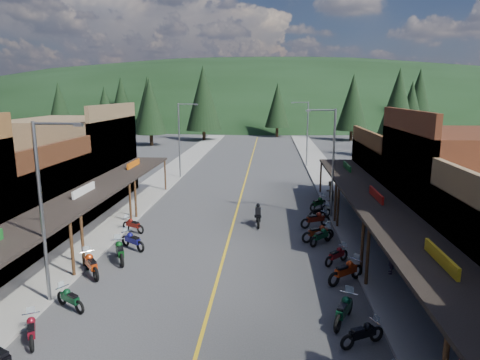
% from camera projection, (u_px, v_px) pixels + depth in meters
% --- Properties ---
extents(ground, '(220.00, 220.00, 0.00)m').
position_uv_depth(ground, '(224.00, 256.00, 24.30)').
color(ground, '#38383A').
rests_on(ground, ground).
extents(centerline, '(0.15, 90.00, 0.01)m').
position_uv_depth(centerline, '(245.00, 183.00, 43.84)').
color(centerline, gold).
rests_on(centerline, ground).
extents(sidewalk_west, '(3.40, 94.00, 0.15)m').
position_uv_depth(sidewalk_west, '(161.00, 181.00, 44.42)').
color(sidewalk_west, gray).
rests_on(sidewalk_west, ground).
extents(sidewalk_east, '(3.40, 94.00, 0.15)m').
position_uv_depth(sidewalk_east, '(330.00, 183.00, 43.23)').
color(sidewalk_east, gray).
rests_on(sidewalk_east, ground).
extents(shop_west_2, '(10.90, 9.00, 6.20)m').
position_uv_depth(shop_west_2, '(5.00, 201.00, 26.38)').
color(shop_west_2, '#3F2111').
rests_on(shop_west_2, ground).
extents(shop_west_3, '(10.90, 10.20, 8.20)m').
position_uv_depth(shop_west_3, '(73.00, 161.00, 35.56)').
color(shop_west_3, brown).
rests_on(shop_west_3, ground).
extents(shop_east_2, '(10.90, 9.00, 8.20)m').
position_uv_depth(shop_east_2, '(467.00, 193.00, 24.31)').
color(shop_east_2, '#562B19').
rests_on(shop_east_2, ground).
extents(shop_east_3, '(10.90, 10.20, 6.20)m').
position_uv_depth(shop_east_3, '(411.00, 177.00, 33.89)').
color(shop_east_3, '#4C2D16').
rests_on(shop_east_3, ground).
extents(streetlight_0, '(2.16, 0.18, 8.00)m').
position_uv_depth(streetlight_0, '(44.00, 206.00, 18.01)').
color(streetlight_0, gray).
rests_on(streetlight_0, ground).
extents(streetlight_1, '(2.16, 0.18, 8.00)m').
position_uv_depth(streetlight_1, '(181.00, 137.00, 45.36)').
color(streetlight_1, gray).
rests_on(streetlight_1, ground).
extents(streetlight_2, '(2.16, 0.18, 8.00)m').
position_uv_depth(streetlight_2, '(331.00, 158.00, 30.74)').
color(streetlight_2, gray).
rests_on(streetlight_2, ground).
extents(streetlight_3, '(2.16, 0.18, 8.00)m').
position_uv_depth(streetlight_3, '(306.00, 131.00, 52.23)').
color(streetlight_3, gray).
rests_on(streetlight_3, ground).
extents(ridge_hill, '(310.00, 140.00, 60.00)m').
position_uv_depth(ridge_hill, '(263.00, 117.00, 156.18)').
color(ridge_hill, black).
rests_on(ridge_hill, ground).
extents(pine_0, '(5.04, 5.04, 11.00)m').
position_uv_depth(pine_0, '(59.00, 105.00, 86.27)').
color(pine_0, black).
rests_on(pine_0, ground).
extents(pine_1, '(5.88, 5.88, 12.50)m').
position_uv_depth(pine_1, '(148.00, 101.00, 92.85)').
color(pine_1, black).
rests_on(pine_1, ground).
extents(pine_2, '(6.72, 6.72, 14.00)m').
position_uv_depth(pine_2, '(203.00, 98.00, 80.02)').
color(pine_2, black).
rests_on(pine_2, ground).
extents(pine_3, '(5.04, 5.04, 11.00)m').
position_uv_depth(pine_3, '(277.00, 105.00, 87.19)').
color(pine_3, black).
rests_on(pine_3, ground).
extents(pine_4, '(5.88, 5.88, 12.50)m').
position_uv_depth(pine_4, '(353.00, 102.00, 80.23)').
color(pine_4, black).
rests_on(pine_4, ground).
extents(pine_5, '(6.72, 6.72, 14.00)m').
position_uv_depth(pine_5, '(419.00, 97.00, 90.71)').
color(pine_5, black).
rests_on(pine_5, ground).
extents(pine_7, '(5.88, 5.88, 12.50)m').
position_uv_depth(pine_7, '(122.00, 100.00, 99.25)').
color(pine_7, black).
rests_on(pine_7, ground).
extents(pine_8, '(4.48, 4.48, 10.00)m').
position_uv_depth(pine_8, '(105.00, 114.00, 63.66)').
color(pine_8, black).
rests_on(pine_8, ground).
extents(pine_9, '(4.93, 4.93, 10.80)m').
position_uv_depth(pine_9, '(411.00, 110.00, 65.34)').
color(pine_9, black).
rests_on(pine_9, ground).
extents(pine_10, '(5.38, 5.38, 11.60)m').
position_uv_depth(pine_10, '(150.00, 106.00, 72.99)').
color(pine_10, black).
rests_on(pine_10, ground).
extents(pine_11, '(5.82, 5.82, 12.40)m').
position_uv_depth(pine_11, '(398.00, 106.00, 58.61)').
color(pine_11, black).
rests_on(pine_11, ground).
extents(bike_west_4, '(1.46, 1.95, 1.07)m').
position_uv_depth(bike_west_4, '(32.00, 329.00, 15.87)').
color(bike_west_4, maroon).
rests_on(bike_west_4, ground).
extents(bike_west_5, '(1.92, 1.54, 1.07)m').
position_uv_depth(bike_west_5, '(70.00, 298.00, 18.25)').
color(bike_west_5, '#0C4020').
rests_on(bike_west_5, ground).
extents(bike_west_6, '(2.01, 2.29, 1.31)m').
position_uv_depth(bike_west_6, '(91.00, 264.00, 21.58)').
color(bike_west_6, red).
rests_on(bike_west_6, ground).
extents(bike_west_7, '(1.71, 2.40, 1.31)m').
position_uv_depth(bike_west_7, '(120.00, 250.00, 23.36)').
color(bike_west_7, '#0E4818').
rests_on(bike_west_7, ground).
extents(bike_west_8, '(2.09, 1.81, 1.19)m').
position_uv_depth(bike_west_8, '(133.00, 240.00, 25.23)').
color(bike_west_8, navy).
rests_on(bike_west_8, ground).
extents(bike_west_9, '(1.97, 1.50, 1.09)m').
position_uv_depth(bike_west_9, '(133.00, 224.00, 28.33)').
color(bike_west_9, maroon).
rests_on(bike_west_9, ground).
extents(bike_east_4, '(1.94, 1.41, 1.06)m').
position_uv_depth(bike_east_4, '(363.00, 333.00, 15.61)').
color(bike_east_4, black).
rests_on(bike_east_4, ground).
extents(bike_east_5, '(1.63, 2.32, 1.27)m').
position_uv_depth(bike_east_5, '(344.00, 309.00, 17.13)').
color(bike_east_5, '#0C3F24').
rests_on(bike_east_5, ground).
extents(bike_east_6, '(2.24, 2.00, 1.29)m').
position_uv_depth(bike_east_6, '(346.00, 270.00, 20.80)').
color(bike_east_6, '#9F2A0B').
rests_on(bike_east_6, ground).
extents(bike_east_7, '(1.77, 1.78, 1.08)m').
position_uv_depth(bike_east_7, '(337.00, 254.00, 23.10)').
color(bike_east_7, maroon).
rests_on(bike_east_7, ground).
extents(bike_east_8, '(1.89, 1.97, 1.17)m').
position_uv_depth(bike_east_8, '(321.00, 235.00, 26.04)').
color(bike_east_8, '#0C3D1F').
rests_on(bike_east_8, ground).
extents(bike_east_9, '(2.31, 1.62, 1.26)m').
position_uv_depth(bike_east_9, '(318.00, 232.00, 26.53)').
color(bike_east_9, maroon).
rests_on(bike_east_9, ground).
extents(bike_east_10, '(2.35, 1.68, 1.29)m').
position_uv_depth(bike_east_10, '(315.00, 218.00, 29.29)').
color(bike_east_10, '#65180D').
rests_on(bike_east_10, ground).
extents(bike_east_11, '(2.02, 1.70, 1.14)m').
position_uv_depth(bike_east_11, '(320.00, 211.00, 31.38)').
color(bike_east_11, black).
rests_on(bike_east_11, ground).
extents(bike_east_12, '(1.86, 2.02, 1.18)m').
position_uv_depth(bike_east_12, '(318.00, 203.00, 33.72)').
color(bike_east_12, '#0C3E16').
rests_on(bike_east_12, ground).
extents(rider_on_bike, '(0.88, 2.23, 1.66)m').
position_uv_depth(rider_on_bike, '(258.00, 216.00, 29.72)').
color(rider_on_bike, black).
rests_on(rider_on_bike, ground).
extents(pedestrian_east_a, '(0.46, 0.62, 1.55)m').
position_uv_depth(pedestrian_east_a, '(392.00, 259.00, 21.49)').
color(pedestrian_east_a, '#281E2E').
rests_on(pedestrian_east_a, sidewalk_east).
extents(pedestrian_east_b, '(0.93, 0.92, 1.71)m').
position_uv_depth(pedestrian_east_b, '(330.00, 191.00, 35.87)').
color(pedestrian_east_b, brown).
rests_on(pedestrian_east_b, sidewalk_east).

